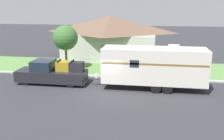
% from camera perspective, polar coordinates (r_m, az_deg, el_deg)
% --- Properties ---
extents(ground_plane, '(120.00, 120.00, 0.00)m').
position_cam_1_polar(ground_plane, '(19.63, -1.68, -4.82)').
color(ground_plane, '#2D2D33').
extents(curb_strip, '(80.00, 0.30, 0.14)m').
position_cam_1_polar(curb_strip, '(23.12, 0.02, -1.55)').
color(curb_strip, '#ADADA8').
rests_on(curb_strip, ground_plane).
extents(lawn_strip, '(80.00, 7.00, 0.03)m').
position_cam_1_polar(lawn_strip, '(26.62, 1.23, 0.55)').
color(lawn_strip, '#568442').
rests_on(lawn_strip, ground_plane).
extents(house_across_street, '(11.83, 7.86, 5.17)m').
position_cam_1_polar(house_across_street, '(31.64, -0.30, 7.78)').
color(house_across_street, '#B2B2A8').
rests_on(house_across_street, ground_plane).
extents(pickup_truck, '(6.02, 1.97, 2.08)m').
position_cam_1_polar(pickup_truck, '(21.80, -13.51, -0.70)').
color(pickup_truck, black).
rests_on(pickup_truck, ground_plane).
extents(travel_trailer, '(9.38, 2.39, 3.57)m').
position_cam_1_polar(travel_trailer, '(19.94, 9.53, 1.05)').
color(travel_trailer, black).
rests_on(travel_trailer, ground_plane).
extents(mailbox, '(0.48, 0.20, 1.31)m').
position_cam_1_polar(mailbox, '(23.58, 9.54, 0.92)').
color(mailbox, brown).
rests_on(mailbox, ground_plane).
extents(tree_in_yard, '(2.51, 2.51, 4.58)m').
position_cam_1_polar(tree_in_yard, '(25.61, -10.62, 7.23)').
color(tree_in_yard, brown).
rests_on(tree_in_yard, ground_plane).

